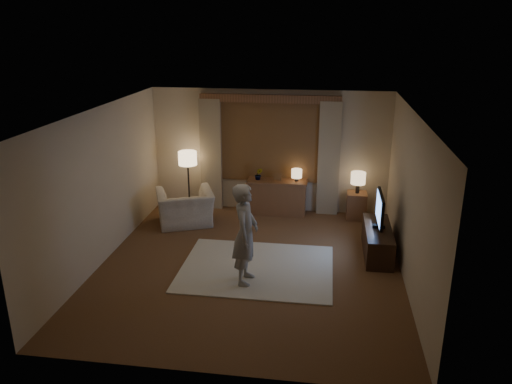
% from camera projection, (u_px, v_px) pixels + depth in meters
% --- Properties ---
extents(room, '(5.04, 5.54, 2.64)m').
position_uv_depth(room, '(254.00, 182.00, 8.44)').
color(room, brown).
rests_on(room, ground).
extents(rug, '(2.50, 2.00, 0.02)m').
position_uv_depth(rug, '(257.00, 268.00, 8.30)').
color(rug, beige).
rests_on(rug, floor).
extents(sideboard, '(1.20, 0.40, 0.70)m').
position_uv_depth(sideboard, '(277.00, 198.00, 10.60)').
color(sideboard, brown).
rests_on(sideboard, floor).
extents(picture_frame, '(0.16, 0.02, 0.20)m').
position_uv_depth(picture_frame, '(277.00, 178.00, 10.46)').
color(picture_frame, brown).
rests_on(picture_frame, sideboard).
extents(plant, '(0.17, 0.13, 0.30)m').
position_uv_depth(plant, '(259.00, 175.00, 10.49)').
color(plant, '#999999').
rests_on(plant, sideboard).
extents(table_lamp_sideboard, '(0.22, 0.22, 0.30)m').
position_uv_depth(table_lamp_sideboard, '(297.00, 174.00, 10.37)').
color(table_lamp_sideboard, black).
rests_on(table_lamp_sideboard, sideboard).
extents(floor_lamp, '(0.39, 0.39, 1.33)m').
position_uv_depth(floor_lamp, '(188.00, 162.00, 10.47)').
color(floor_lamp, black).
rests_on(floor_lamp, floor).
extents(armchair, '(1.36, 1.29, 0.71)m').
position_uv_depth(armchair, '(185.00, 208.00, 10.03)').
color(armchair, beige).
rests_on(armchair, floor).
extents(side_table, '(0.40, 0.40, 0.56)m').
position_uv_depth(side_table, '(356.00, 206.00, 10.35)').
color(side_table, brown).
rests_on(side_table, floor).
extents(table_lamp_side, '(0.30, 0.30, 0.44)m').
position_uv_depth(table_lamp_side, '(358.00, 179.00, 10.16)').
color(table_lamp_side, black).
rests_on(table_lamp_side, side_table).
extents(tv_stand, '(0.45, 1.40, 0.50)m').
position_uv_depth(tv_stand, '(377.00, 241.00, 8.75)').
color(tv_stand, black).
rests_on(tv_stand, floor).
extents(tv, '(0.21, 0.86, 0.62)m').
position_uv_depth(tv, '(380.00, 209.00, 8.56)').
color(tv, black).
rests_on(tv, tv_stand).
extents(person, '(0.41, 0.60, 1.61)m').
position_uv_depth(person, '(245.00, 234.00, 7.62)').
color(person, '#A7A29A').
rests_on(person, rug).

